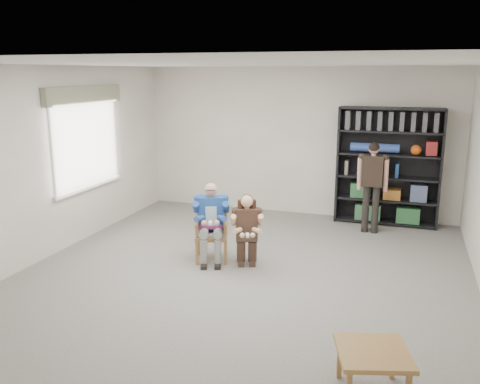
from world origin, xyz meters
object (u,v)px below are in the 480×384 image
(bookshelf, at_px, (388,167))
(standing_man, at_px, (372,188))
(seated_man, at_px, (211,222))
(kneeling_woman, at_px, (247,231))
(armchair, at_px, (211,231))
(side_table, at_px, (372,372))

(bookshelf, distance_m, standing_man, 0.72)
(seated_man, bearing_deg, standing_man, 25.64)
(kneeling_woman, xyz_separation_m, standing_man, (1.53, 2.20, 0.26))
(kneeling_woman, relative_size, standing_man, 0.67)
(kneeling_woman, bearing_deg, bookshelf, 39.31)
(armchair, distance_m, seated_man, 0.13)
(armchair, distance_m, kneeling_woman, 0.60)
(standing_man, bearing_deg, seated_man, -133.42)
(standing_man, xyz_separation_m, side_table, (0.37, -4.64, -0.58))
(armchair, relative_size, seated_man, 0.77)
(standing_man, bearing_deg, side_table, -83.59)
(bookshelf, relative_size, standing_man, 1.34)
(bookshelf, bearing_deg, kneeling_woman, -121.63)
(armchair, relative_size, standing_man, 0.57)
(seated_man, relative_size, standing_man, 0.74)
(seated_man, bearing_deg, bookshelf, 30.36)
(armchair, bearing_deg, side_table, -65.04)
(armchair, height_order, side_table, armchair)
(seated_man, height_order, kneeling_woman, seated_man)
(seated_man, relative_size, bookshelf, 0.55)
(armchair, xyz_separation_m, seated_man, (0.00, 0.00, 0.13))
(standing_man, bearing_deg, kneeling_woman, -122.81)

